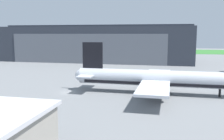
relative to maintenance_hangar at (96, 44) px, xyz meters
name	(u,v)px	position (x,y,z in m)	size (l,w,h in m)	color
ground_plane	(68,93)	(15.77, -80.52, -9.70)	(440.00, 440.00, 0.00)	slate
grass_field_strip	(139,51)	(15.77, 87.59, -9.66)	(440.00, 56.00, 0.08)	#367B33
maintenance_hangar	(96,44)	(0.00, 0.00, 0.00)	(107.54, 36.16, 20.32)	#2D333D
airliner_near_left	(160,79)	(39.21, -76.59, -5.80)	(46.16, 35.62, 13.10)	silver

